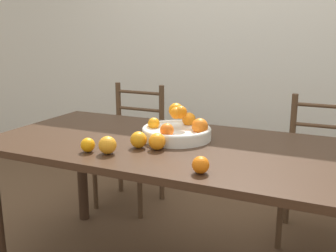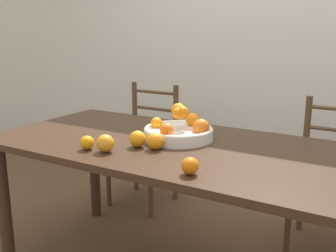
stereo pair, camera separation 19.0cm
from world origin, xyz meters
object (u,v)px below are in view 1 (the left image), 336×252
at_px(orange_loose_0, 201,165).
at_px(orange_loose_3, 157,141).
at_px(orange_loose_2, 108,145).
at_px(orange_loose_1, 139,140).
at_px(orange_loose_4, 88,145).
at_px(fruit_bowl, 177,130).
at_px(chair_right, 319,172).
at_px(chair_left, 131,147).

bearing_deg(orange_loose_0, orange_loose_3, 144.14).
bearing_deg(orange_loose_2, orange_loose_1, 59.47).
bearing_deg(orange_loose_1, orange_loose_2, -120.53).
bearing_deg(orange_loose_0, orange_loose_4, 175.22).
bearing_deg(fruit_bowl, chair_right, 45.93).
xyz_separation_m(fruit_bowl, orange_loose_3, (-0.01, -0.21, -0.01)).
xyz_separation_m(orange_loose_0, orange_loose_1, (-0.39, 0.20, 0.01)).
bearing_deg(chair_right, chair_left, 179.21).
height_order(orange_loose_1, orange_loose_2, orange_loose_2).
xyz_separation_m(orange_loose_1, chair_left, (-0.57, 0.91, -0.35)).
xyz_separation_m(orange_loose_0, chair_left, (-0.95, 1.11, -0.35)).
height_order(fruit_bowl, orange_loose_4, fruit_bowl).
relative_size(orange_loose_1, chair_left, 0.09).
height_order(orange_loose_0, orange_loose_2, orange_loose_2).
bearing_deg(fruit_bowl, orange_loose_1, -115.68).
bearing_deg(orange_loose_3, fruit_bowl, 86.34).
xyz_separation_m(fruit_bowl, orange_loose_2, (-0.19, -0.36, -0.01)).
height_order(orange_loose_0, orange_loose_4, orange_loose_0).
bearing_deg(chair_left, chair_right, 0.09).
bearing_deg(orange_loose_2, orange_loose_3, 40.67).
distance_m(fruit_bowl, orange_loose_4, 0.47).
distance_m(orange_loose_2, orange_loose_3, 0.23).
xyz_separation_m(orange_loose_2, orange_loose_3, (0.18, 0.15, -0.00)).
distance_m(orange_loose_3, chair_right, 1.18).
bearing_deg(orange_loose_2, chair_right, 50.83).
distance_m(orange_loose_0, chair_left, 1.50).
height_order(orange_loose_2, orange_loose_4, orange_loose_2).
height_order(fruit_bowl, chair_right, fruit_bowl).
bearing_deg(chair_left, orange_loose_2, -65.10).
xyz_separation_m(orange_loose_3, orange_loose_4, (-0.27, -0.16, -0.01)).
distance_m(orange_loose_1, chair_right, 1.24).
relative_size(orange_loose_3, chair_right, 0.09).
bearing_deg(orange_loose_3, orange_loose_4, -149.04).
bearing_deg(fruit_bowl, chair_left, 134.42).
xyz_separation_m(fruit_bowl, chair_right, (0.67, 0.69, -0.36)).
height_order(orange_loose_3, orange_loose_4, orange_loose_3).
xyz_separation_m(orange_loose_0, orange_loose_2, (-0.47, 0.06, 0.01)).
bearing_deg(chair_right, orange_loose_4, -132.69).
xyz_separation_m(orange_loose_0, chair_right, (0.39, 1.11, -0.35)).
distance_m(orange_loose_0, orange_loose_3, 0.36).
bearing_deg(chair_left, orange_loose_3, -53.58).
distance_m(fruit_bowl, chair_left, 1.03).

